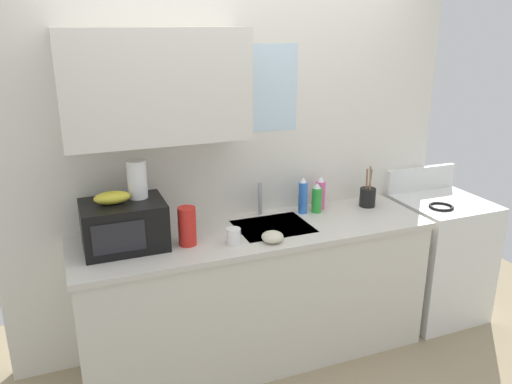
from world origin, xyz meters
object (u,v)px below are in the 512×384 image
object	(u,v)px
paper_towel_roll	(137,179)
dish_soap_bottle_pink	(320,194)
stove_range	(438,257)
utensil_crock	(368,196)
mug_white	(234,236)
microwave	(124,225)
small_bowl	(272,237)
dish_soap_bottle_green	(317,199)
banana_bunch	(112,198)
dish_soap_bottle_blue	(303,196)
cereal_canister	(187,226)

from	to	relation	value
paper_towel_roll	dish_soap_bottle_pink	bearing A→B (deg)	4.62
stove_range	dish_soap_bottle_pink	xyz separation A→B (m)	(-0.91, 0.20, 0.55)
stove_range	utensil_crock	world-z (taller)	utensil_crock
stove_range	mug_white	bearing A→B (deg)	-175.06
stove_range	utensil_crock	size ratio (longest dim) A/B	3.72
microwave	dish_soap_bottle_pink	size ratio (longest dim) A/B	2.00
mug_white	paper_towel_roll	bearing A→B (deg)	153.88
utensil_crock	small_bowl	bearing A→B (deg)	-159.62
dish_soap_bottle_green	mug_white	xyz separation A→B (m)	(-0.69, -0.29, -0.05)
mug_white	microwave	bearing A→B (deg)	162.29
small_bowl	paper_towel_roll	bearing A→B (deg)	157.08
banana_bunch	small_bowl	size ratio (longest dim) A/B	1.54
paper_towel_roll	dish_soap_bottle_blue	size ratio (longest dim) A/B	0.88
banana_bunch	paper_towel_roll	bearing A→B (deg)	18.43
dish_soap_bottle_blue	dish_soap_bottle_green	bearing A→B (deg)	-11.01
utensil_crock	microwave	bearing A→B (deg)	-177.56
microwave	paper_towel_roll	distance (m)	0.27
stove_range	banana_bunch	size ratio (longest dim) A/B	5.40
cereal_canister	utensil_crock	xyz separation A→B (m)	(1.33, 0.17, -0.04)
dish_soap_bottle_green	small_bowl	distance (m)	0.59
dish_soap_bottle_green	utensil_crock	distance (m)	0.39
cereal_canister	utensil_crock	size ratio (longest dim) A/B	0.78
paper_towel_roll	dish_soap_bottle_green	distance (m)	1.22
stove_range	small_bowl	world-z (taller)	stove_range
dish_soap_bottle_green	dish_soap_bottle_pink	world-z (taller)	dish_soap_bottle_pink
dish_soap_bottle_pink	banana_bunch	bearing A→B (deg)	-173.83
banana_bunch	mug_white	size ratio (longest dim) A/B	2.11
banana_bunch	paper_towel_roll	world-z (taller)	paper_towel_roll
dish_soap_bottle_blue	utensil_crock	world-z (taller)	utensil_crock
small_bowl	mug_white	bearing A→B (deg)	164.74
banana_bunch	utensil_crock	world-z (taller)	banana_bunch
dish_soap_bottle_green	mug_white	world-z (taller)	dish_soap_bottle_green
banana_bunch	dish_soap_bottle_pink	xyz separation A→B (m)	(1.39, 0.15, -0.20)
dish_soap_bottle_blue	mug_white	size ratio (longest dim) A/B	2.63
utensil_crock	banana_bunch	bearing A→B (deg)	-177.68
banana_bunch	mug_white	xyz separation A→B (m)	(0.64, -0.19, -0.26)
dish_soap_bottle_blue	dish_soap_bottle_pink	world-z (taller)	dish_soap_bottle_blue
paper_towel_roll	dish_soap_bottle_green	size ratio (longest dim) A/B	1.07
stove_range	paper_towel_roll	distance (m)	2.30
paper_towel_roll	dish_soap_bottle_blue	xyz separation A→B (m)	(1.09, 0.07, -0.26)
cereal_canister	utensil_crock	distance (m)	1.34
mug_white	dish_soap_bottle_blue	bearing A→B (deg)	27.13
dish_soap_bottle_green	dish_soap_bottle_pink	size ratio (longest dim) A/B	0.89
microwave	cereal_canister	world-z (taller)	microwave
microwave	utensil_crock	world-z (taller)	utensil_crock
utensil_crock	paper_towel_roll	bearing A→B (deg)	-179.28
utensil_crock	cereal_canister	bearing A→B (deg)	-172.73
stove_range	dish_soap_bottle_blue	size ratio (longest dim) A/B	4.32
dish_soap_bottle_blue	utensil_crock	xyz separation A→B (m)	(0.48, -0.05, -0.05)
banana_bunch	dish_soap_bottle_blue	size ratio (longest dim) A/B	0.80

